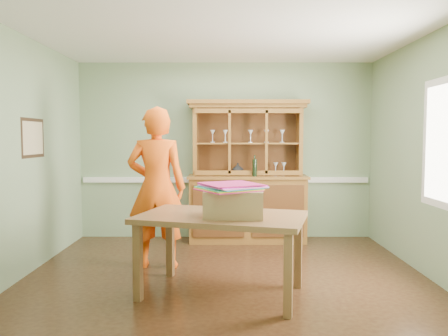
{
  "coord_description": "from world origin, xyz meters",
  "views": [
    {
      "loc": [
        -0.0,
        -4.76,
        1.56
      ],
      "look_at": [
        -0.02,
        0.4,
        1.19
      ],
      "focal_mm": 35.0,
      "sensor_mm": 36.0,
      "label": 1
    }
  ],
  "objects_px": {
    "dining_table": "(221,224)",
    "person": "(157,188)",
    "china_hutch": "(247,192)",
    "cardboard_box": "(234,203)"
  },
  "relations": [
    {
      "from": "dining_table",
      "to": "person",
      "type": "bearing_deg",
      "value": 145.8
    },
    {
      "from": "dining_table",
      "to": "cardboard_box",
      "type": "distance_m",
      "value": 0.27
    },
    {
      "from": "china_hutch",
      "to": "dining_table",
      "type": "xyz_separation_m",
      "value": [
        -0.37,
        -2.27,
        -0.04
      ]
    },
    {
      "from": "cardboard_box",
      "to": "person",
      "type": "height_order",
      "value": "person"
    },
    {
      "from": "cardboard_box",
      "to": "person",
      "type": "bearing_deg",
      "value": 131.47
    },
    {
      "from": "dining_table",
      "to": "person",
      "type": "relative_size",
      "value": 0.94
    },
    {
      "from": "china_hutch",
      "to": "dining_table",
      "type": "height_order",
      "value": "china_hutch"
    },
    {
      "from": "china_hutch",
      "to": "person",
      "type": "relative_size",
      "value": 1.1
    },
    {
      "from": "person",
      "to": "dining_table",
      "type": "bearing_deg",
      "value": 129.53
    },
    {
      "from": "china_hutch",
      "to": "person",
      "type": "xyz_separation_m",
      "value": [
        -1.15,
        -1.35,
        0.22
      ]
    }
  ]
}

